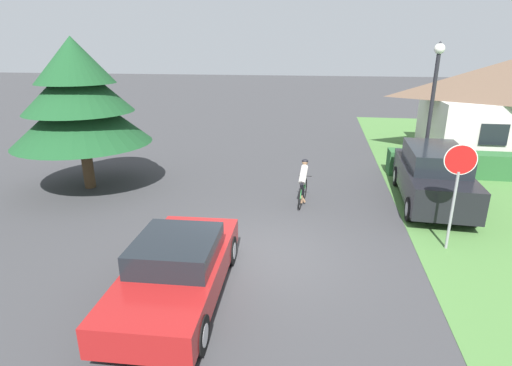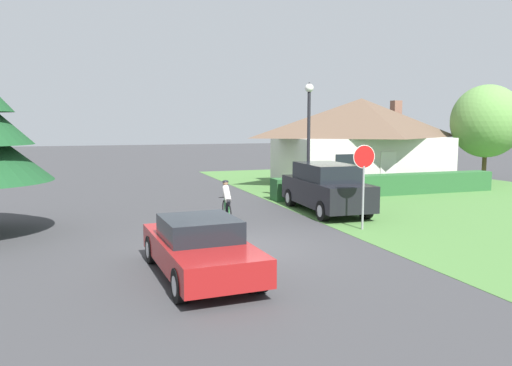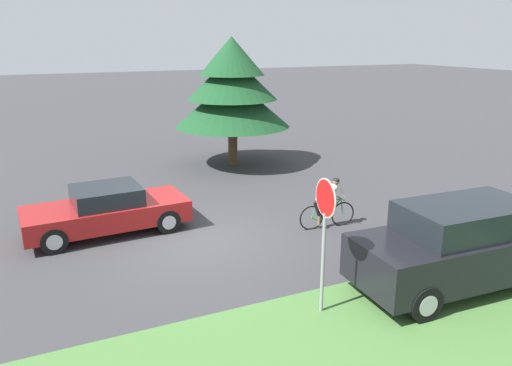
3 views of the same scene
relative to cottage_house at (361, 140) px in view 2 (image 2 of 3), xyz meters
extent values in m
plane|color=#38383A|center=(-10.79, -11.94, -2.49)|extent=(140.00, 140.00, 0.00)
cube|color=#477538|center=(0.95, -7.94, -2.49)|extent=(16.00, 36.00, 0.01)
cube|color=beige|center=(0.00, 0.00, -1.17)|extent=(8.77, 5.45, 2.64)
pyramid|color=brown|center=(0.00, 0.00, 1.23)|extent=(9.47, 5.89, 2.16)
cube|color=silver|center=(0.00, -2.74, -1.49)|extent=(0.90, 0.06, 2.00)
cube|color=black|center=(-2.45, -2.75, -1.04)|extent=(1.10, 0.06, 0.90)
cube|color=brown|center=(2.62, 0.55, 1.84)|extent=(0.50, 0.50, 0.80)
cube|color=#285B2D|center=(-0.98, -4.21, -2.00)|extent=(11.71, 0.90, 0.98)
cube|color=maroon|center=(-12.30, -13.92, -1.93)|extent=(2.02, 4.43, 0.58)
cube|color=black|center=(-12.30, -13.89, -1.41)|extent=(1.67, 1.84, 0.48)
cylinder|color=black|center=(-13.18, -12.49, -2.16)|extent=(0.26, 0.68, 0.67)
cylinder|color=#ADADB2|center=(-13.18, -12.49, -2.16)|extent=(0.26, 0.40, 0.39)
cylinder|color=black|center=(-11.57, -12.41, -2.16)|extent=(0.26, 0.68, 0.67)
cylinder|color=#ADADB2|center=(-11.57, -12.41, -2.16)|extent=(0.26, 0.40, 0.39)
cylinder|color=black|center=(-13.03, -15.44, -2.16)|extent=(0.26, 0.68, 0.67)
cylinder|color=#ADADB2|center=(-13.03, -15.44, -2.16)|extent=(0.26, 0.40, 0.39)
cylinder|color=black|center=(-11.42, -15.36, -2.16)|extent=(0.26, 0.68, 0.67)
cylinder|color=#ADADB2|center=(-11.42, -15.36, -2.16)|extent=(0.26, 0.40, 0.39)
torus|color=black|center=(-10.13, -8.68, -2.15)|extent=(0.11, 0.72, 0.72)
torus|color=black|center=(-10.03, -7.70, -2.15)|extent=(0.11, 0.72, 0.72)
cylinder|color=#338C3F|center=(-10.11, -8.43, -2.01)|extent=(0.05, 0.18, 0.52)
cylinder|color=#338C3F|center=(-10.07, -8.07, -1.97)|extent=(0.10, 0.62, 0.62)
cylinder|color=#338C3F|center=(-10.08, -8.14, -1.71)|extent=(0.11, 0.73, 0.12)
cylinder|color=#338C3F|center=(-10.11, -8.52, -2.21)|extent=(0.07, 0.33, 0.15)
cylinder|color=#338C3F|center=(-10.12, -8.59, -1.95)|extent=(0.05, 0.21, 0.41)
cylinder|color=#338C3F|center=(-10.04, -7.73, -1.91)|extent=(0.05, 0.12, 0.48)
cylinder|color=black|center=(-10.04, -7.77, -1.67)|extent=(0.44, 0.07, 0.02)
ellipsoid|color=black|center=(-10.11, -8.50, -1.73)|extent=(0.10, 0.21, 0.05)
cylinder|color=black|center=(-10.11, -8.51, -1.89)|extent=(0.13, 0.25, 0.43)
cylinder|color=black|center=(-10.11, -8.35, -1.97)|extent=(0.13, 0.25, 0.58)
cylinder|color=#8C6647|center=(-10.10, -8.44, -2.24)|extent=(0.08, 0.08, 0.30)
cylinder|color=#8C6647|center=(-10.05, -8.28, -2.33)|extent=(0.17, 0.08, 0.21)
cylinder|color=silver|center=(-10.09, -8.23, -1.49)|extent=(0.29, 0.70, 0.58)
cylinder|color=silver|center=(-10.05, -8.00, -1.49)|extent=(0.09, 0.25, 0.35)
cylinder|color=silver|center=(-10.05, -7.72, -1.49)|extent=(0.09, 0.25, 0.35)
sphere|color=#8C6647|center=(-10.06, -7.96, -1.15)|extent=(0.19, 0.19, 0.19)
ellipsoid|color=black|center=(-10.06, -7.96, -1.10)|extent=(0.22, 0.18, 0.12)
cube|color=black|center=(-5.93, -7.48, -1.72)|extent=(2.10, 4.93, 0.94)
cube|color=black|center=(-5.93, -7.43, -0.93)|extent=(1.78, 2.89, 0.63)
cylinder|color=black|center=(-6.68, -5.80, -2.13)|extent=(0.30, 0.74, 0.72)
cylinder|color=#ADADB2|center=(-6.68, -5.80, -2.13)|extent=(0.30, 0.43, 0.42)
cylinder|color=black|center=(-5.02, -5.87, -2.13)|extent=(0.30, 0.74, 0.72)
cylinder|color=#ADADB2|center=(-5.02, -5.87, -2.13)|extent=(0.30, 0.43, 0.42)
cylinder|color=black|center=(-6.84, -9.09, -2.13)|extent=(0.30, 0.74, 0.72)
cylinder|color=#ADADB2|center=(-6.84, -9.09, -2.13)|extent=(0.30, 0.43, 0.42)
cylinder|color=black|center=(-5.18, -9.17, -2.13)|extent=(0.30, 0.74, 0.72)
cylinder|color=#ADADB2|center=(-5.18, -9.17, -2.13)|extent=(0.30, 0.43, 0.42)
cylinder|color=gray|center=(-6.27, -10.76, -1.46)|extent=(0.07, 0.07, 2.06)
cylinder|color=red|center=(-6.27, -10.76, -0.14)|extent=(0.71, 0.08, 0.71)
cylinder|color=silver|center=(-6.27, -10.76, -0.14)|extent=(0.75, 0.07, 0.75)
cylinder|color=black|center=(-5.78, -5.55, -0.14)|extent=(0.14, 0.14, 4.70)
sphere|color=white|center=(-5.78, -5.55, 2.37)|extent=(0.36, 0.36, 0.36)
cone|color=black|center=(-5.78, -5.55, 2.55)|extent=(0.21, 0.21, 0.14)
cylinder|color=#4C3823|center=(7.07, -1.80, -1.56)|extent=(0.25, 0.25, 1.87)
ellipsoid|color=#609347|center=(7.07, -1.80, 1.05)|extent=(3.93, 3.93, 4.13)
camera|label=1|loc=(-9.57, -20.62, 2.37)|focal=28.00mm
camera|label=2|loc=(-14.64, -24.59, 0.90)|focal=35.00mm
camera|label=3|loc=(1.16, -15.62, 2.72)|focal=35.00mm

